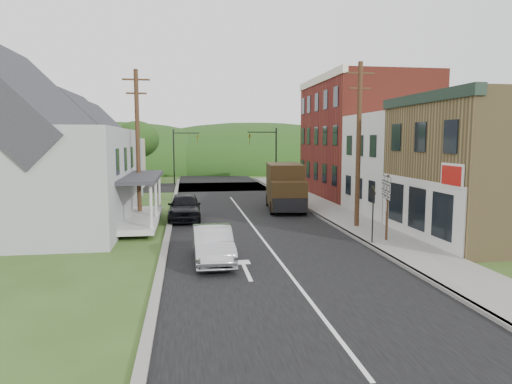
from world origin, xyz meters
name	(u,v)px	position (x,y,z in m)	size (l,w,h in m)	color
ground	(268,246)	(0.00, 0.00, 0.00)	(120.00, 120.00, 0.00)	#2D4719
road	(242,212)	(0.00, 10.00, 0.00)	(9.00, 90.00, 0.02)	black
cross_road	(222,187)	(0.00, 27.00, 0.00)	(60.00, 9.00, 0.02)	black
sidewalk_right	(335,214)	(5.90, 8.00, 0.07)	(2.80, 55.00, 0.15)	slate
curb_right	(315,214)	(4.55, 8.00, 0.07)	(0.20, 55.00, 0.15)	slate
curb_left	(171,218)	(-4.65, 8.00, 0.06)	(0.30, 55.00, 0.12)	slate
storefront_tan	(496,168)	(11.30, 0.00, 3.50)	(8.00, 8.00, 7.00)	olive
storefront_white	(419,165)	(11.30, 7.50, 3.25)	(8.00, 7.00, 6.50)	silver
storefront_red	(364,138)	(11.30, 17.00, 5.00)	(8.00, 12.00, 10.00)	maroon
house_gray	(29,152)	(-12.00, 6.00, 4.23)	(10.20, 12.24, 8.35)	#A4A6A9
house_blue	(91,155)	(-11.00, 17.00, 3.69)	(7.14, 8.16, 7.28)	#8098AF
house_cream	(105,152)	(-11.50, 26.00, 3.69)	(7.14, 8.16, 7.28)	#B9AF8F
utility_pole_right	(359,144)	(5.60, 3.50, 4.66)	(1.60, 0.26, 9.00)	#472D19
utility_pole_left	(138,143)	(-6.50, 8.00, 4.66)	(1.60, 0.26, 9.00)	#472D19
traffic_signal_right	(269,151)	(4.30, 23.50, 3.76)	(2.87, 0.20, 6.00)	black
traffic_signal_left	(180,150)	(-4.30, 30.50, 3.76)	(2.87, 0.20, 6.00)	black
tree_left_d	(137,140)	(-9.00, 32.00, 4.88)	(4.80, 4.80, 6.94)	#382616
forested_ridge	(209,169)	(0.00, 55.00, 0.00)	(90.00, 30.00, 16.00)	black
silver_sedan	(213,245)	(-2.65, -2.32, 0.71)	(1.50, 4.30, 1.42)	#B0B0B5
dark_sedan	(185,207)	(-3.80, 7.59, 0.81)	(1.92, 4.77, 1.62)	black
delivery_van	(285,187)	(3.10, 10.51, 1.62)	(2.91, 5.94, 3.20)	#31200D
route_sign_cluster	(387,198)	(5.64, -0.11, 2.15)	(0.42, 1.74, 3.08)	#472D19
warning_sign	(373,206)	(4.77, -0.54, 1.87)	(0.13, 0.74, 2.69)	black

